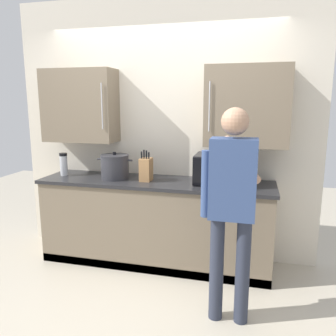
% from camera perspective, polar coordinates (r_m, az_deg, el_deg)
% --- Properties ---
extents(ground_plane, '(9.21, 9.21, 0.00)m').
position_cam_1_polar(ground_plane, '(3.24, -5.75, -20.78)').
color(ground_plane, '#B7AD99').
extents(back_wall_tiled, '(3.35, 0.44, 2.80)m').
position_cam_1_polar(back_wall_tiled, '(3.69, -1.00, 7.58)').
color(back_wall_tiled, beige).
rests_on(back_wall_tiled, ground_plane).
extents(counter_unit, '(2.43, 0.61, 0.90)m').
position_cam_1_polar(counter_unit, '(3.64, -2.13, -9.11)').
color(counter_unit, '#756651').
rests_on(counter_unit, ground_plane).
extents(microwave_oven, '(0.52, 0.39, 0.29)m').
position_cam_1_polar(microwave_oven, '(3.39, 8.64, -0.21)').
color(microwave_oven, black).
rests_on(microwave_oven, counter_unit).
extents(knife_block, '(0.11, 0.15, 0.33)m').
position_cam_1_polar(knife_block, '(3.48, -3.73, -0.21)').
color(knife_block, '#A37547').
rests_on(knife_block, counter_unit).
extents(thermos_flask, '(0.08, 0.08, 0.25)m').
position_cam_1_polar(thermos_flask, '(3.90, -17.22, 0.62)').
color(thermos_flask, '#B7BABF').
rests_on(thermos_flask, counter_unit).
extents(stock_pot, '(0.39, 0.30, 0.29)m').
position_cam_1_polar(stock_pot, '(3.62, -8.97, 0.23)').
color(stock_pot, '#2D2D33').
rests_on(stock_pot, counter_unit).
extents(person_figure, '(0.44, 0.61, 1.67)m').
position_cam_1_polar(person_figure, '(2.57, 10.69, -5.08)').
color(person_figure, '#282D3D').
rests_on(person_figure, ground_plane).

